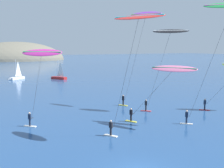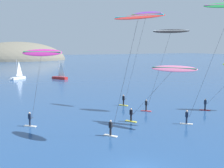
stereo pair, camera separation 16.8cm
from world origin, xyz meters
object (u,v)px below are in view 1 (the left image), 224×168
object	(u,v)px
sailboat_near	(16,77)
kitesurfer_pink	(170,73)
sailboat_far	(58,77)
kitesurfer_black	(168,38)
kitesurfer_red	(137,26)
kitesurfer_purple	(144,22)
kitesurfer_magenta	(40,59)

from	to	relation	value
sailboat_near	kitesurfer_pink	distance (m)	59.27
kitesurfer_pink	sailboat_far	bearing A→B (deg)	84.46
sailboat_near	kitesurfer_black	distance (m)	54.69
kitesurfer_red	kitesurfer_purple	bearing A→B (deg)	51.55
kitesurfer_purple	kitesurfer_magenta	distance (m)	17.48
kitesurfer_pink	kitesurfer_purple	bearing A→B (deg)	69.53
sailboat_near	kitesurfer_magenta	distance (m)	52.95
sailboat_near	kitesurfer_black	world-z (taller)	kitesurfer_black
kitesurfer_pink	kitesurfer_magenta	bearing A→B (deg)	151.71
sailboat_far	kitesurfer_purple	world-z (taller)	kitesurfer_purple
kitesurfer_red	kitesurfer_black	bearing A→B (deg)	36.36
sailboat_far	kitesurfer_pink	xyz separation A→B (m)	(-5.20, -53.63, 5.63)
sailboat_far	kitesurfer_magenta	size ratio (longest dim) A/B	0.63
kitesurfer_magenta	kitesurfer_black	bearing A→B (deg)	-2.74
kitesurfer_purple	sailboat_near	bearing A→B (deg)	100.91
kitesurfer_red	kitesurfer_pink	distance (m)	7.86
sailboat_far	kitesurfer_magenta	xyz separation A→B (m)	(-17.78, -46.86, 7.26)
kitesurfer_black	kitesurfer_magenta	xyz separation A→B (m)	(-17.41, 0.83, -2.49)
sailboat_near	kitesurfer_red	distance (m)	61.57
sailboat_near	sailboat_far	distance (m)	11.87
kitesurfer_red	kitesurfer_black	world-z (taller)	kitesurfer_red
kitesurfer_red	kitesurfer_purple	xyz separation A→B (m)	(9.68, 12.20, 1.63)
sailboat_near	kitesurfer_magenta	size ratio (longest dim) A/B	0.63
kitesurfer_black	kitesurfer_magenta	world-z (taller)	kitesurfer_black
kitesurfer_red	sailboat_far	bearing A→B (deg)	78.75
kitesurfer_pink	kitesurfer_purple	world-z (taller)	kitesurfer_purple
sailboat_far	kitesurfer_purple	bearing A→B (deg)	-91.81
kitesurfer_red	kitesurfer_pink	size ratio (longest dim) A/B	1.50
sailboat_near	kitesurfer_red	bearing A→B (deg)	-90.33
kitesurfer_red	kitesurfer_black	xyz separation A→B (m)	(10.68, 7.86, -0.76)
sailboat_near	kitesurfer_purple	distance (m)	50.83
sailboat_far	kitesurfer_black	size ratio (longest dim) A/B	0.49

